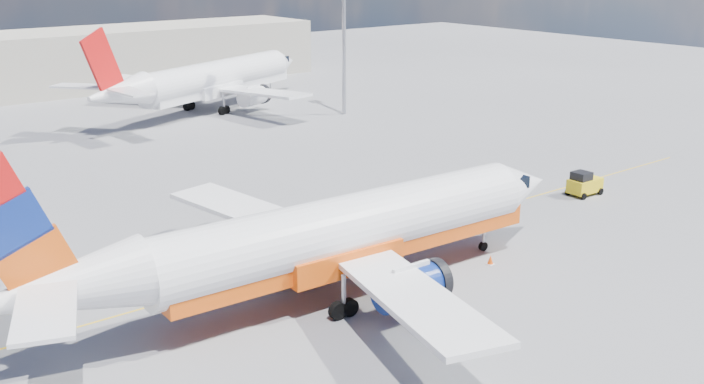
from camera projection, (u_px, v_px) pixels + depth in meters
ground at (415, 252)px, 50.26m from camera, size 240.00×240.00×0.00m
taxi_line at (385, 239)px, 52.52m from camera, size 70.00×0.15×0.01m
terminal_main at (75, 60)px, 108.36m from camera, size 70.00×14.00×8.00m
main_jet at (331, 235)px, 42.82m from camera, size 35.75×28.26×10.83m
second_jet at (211, 80)px, 93.45m from camera, size 36.60×27.62×11.23m
gse_tug at (584, 184)px, 61.69m from camera, size 2.80×1.76×1.97m
traffic_cone at (490, 260)px, 48.22m from camera, size 0.43×0.43×0.60m
floodlight_mast at (344, 4)px, 88.86m from camera, size 1.55×1.55×21.20m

